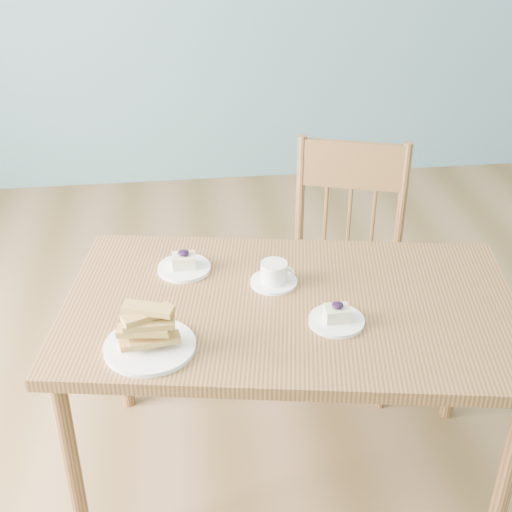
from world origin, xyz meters
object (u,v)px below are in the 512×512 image
at_px(dining_chair, 344,266).
at_px(coffee_cup, 274,275).
at_px(dining_table, 289,322).
at_px(biscotti_plate, 149,335).
at_px(cheesecake_plate_near, 337,318).
at_px(cheesecake_plate_far, 184,265).

xyz_separation_m(dining_chair, coffee_cup, (-0.33, -0.43, 0.26)).
relative_size(dining_table, biscotti_plate, 5.83).
bearing_deg(cheesecake_plate_near, dining_table, 135.51).
bearing_deg(cheesecake_plate_far, dining_chair, 28.57).
bearing_deg(dining_table, biscotti_plate, -147.79).
bearing_deg(dining_chair, dining_table, -101.67).
xyz_separation_m(dining_table, dining_chair, (0.30, 0.54, -0.16)).
relative_size(coffee_cup, biscotti_plate, 0.58).
bearing_deg(dining_table, cheesecake_plate_near, -34.72).
height_order(dining_table, coffee_cup, coffee_cup).
relative_size(cheesecake_plate_far, biscotti_plate, 0.68).
xyz_separation_m(dining_table, coffee_cup, (-0.03, 0.11, 0.10)).
xyz_separation_m(dining_table, cheesecake_plate_far, (-0.29, 0.22, 0.09)).
xyz_separation_m(cheesecake_plate_near, coffee_cup, (-0.14, 0.22, 0.01)).
distance_m(cheesecake_plate_near, coffee_cup, 0.26).
distance_m(dining_table, coffee_cup, 0.15).
bearing_deg(dining_table, coffee_cup, 115.17).
relative_size(cheesecake_plate_near, biscotti_plate, 0.64).
height_order(cheesecake_plate_near, coffee_cup, coffee_cup).
relative_size(cheesecake_plate_near, cheesecake_plate_far, 0.95).
height_order(dining_table, cheesecake_plate_near, cheesecake_plate_near).
distance_m(cheesecake_plate_far, biscotti_plate, 0.39).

